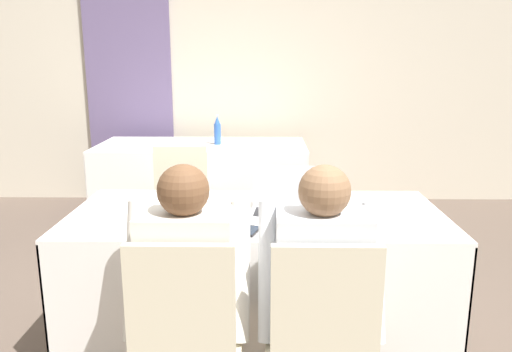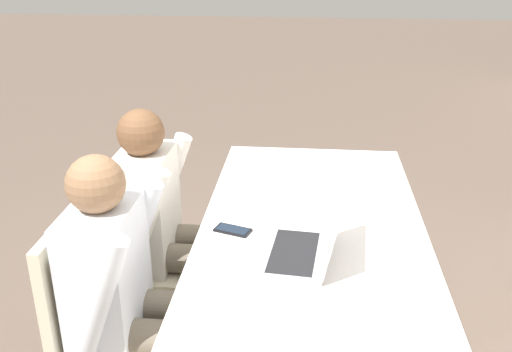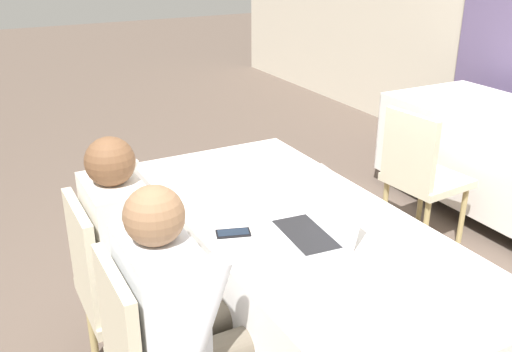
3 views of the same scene
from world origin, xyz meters
name	(u,v)px [view 2 (image 2 of 3)]	position (x,y,z in m)	size (l,w,h in m)	color
conference_table_near	(311,276)	(0.00, 0.00, 0.58)	(1.98, 0.89, 0.75)	white
laptop	(305,247)	(0.15, -0.03, 0.79)	(0.38, 0.31, 0.24)	#B7B7BC
cell_phone	(233,230)	(-0.02, -0.31, 0.75)	(0.11, 0.16, 0.01)	black
chair_near_left	(145,250)	(-0.27, -0.75, 0.50)	(0.44, 0.44, 0.90)	tan
chair_near_right	(105,323)	(0.27, -0.75, 0.50)	(0.44, 0.44, 0.90)	tan
person_checkered_shirt	(165,220)	(-0.27, -0.65, 0.66)	(0.50, 0.52, 1.16)	#665B4C
person_white_shirt	(129,288)	(0.27, -0.65, 0.66)	(0.50, 0.52, 1.16)	#665B4C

